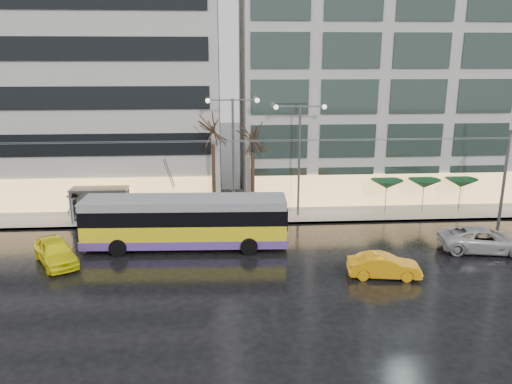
{
  "coord_description": "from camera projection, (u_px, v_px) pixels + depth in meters",
  "views": [
    {
      "loc": [
        1.25,
        -26.06,
        12.0
      ],
      "look_at": [
        3.33,
        5.0,
        3.62
      ],
      "focal_mm": 35.0,
      "sensor_mm": 36.0,
      "label": 1
    }
  ],
  "objects": [
    {
      "name": "kerb",
      "position": [
        235.0,
        224.0,
        36.98
      ],
      "size": [
        80.0,
        0.1,
        0.15
      ],
      "primitive_type": "cube",
      "color": "slate",
      "rests_on": "ground"
    },
    {
      "name": "street_lamp_far",
      "position": [
        299.0,
        144.0,
        37.52
      ],
      "size": [
        3.96,
        0.36,
        8.53
      ],
      "color": "#595B60",
      "rests_on": "sidewalk"
    },
    {
      "name": "parasol_c",
      "position": [
        461.0,
        183.0,
        39.4
      ],
      "size": [
        2.5,
        2.5,
        2.65
      ],
      "color": "#595B60",
      "rests_on": "sidewalk"
    },
    {
      "name": "pedestrian_a",
      "position": [
        109.0,
        206.0,
        36.34
      ],
      "size": [
        1.08,
        1.1,
        2.19
      ],
      "color": "black",
      "rests_on": "sidewalk"
    },
    {
      "name": "pedestrian_b",
      "position": [
        140.0,
        210.0,
        37.12
      ],
      "size": [
        1.09,
        1.0,
        1.82
      ],
      "color": "black",
      "rests_on": "sidewalk"
    },
    {
      "name": "pedestrian_c",
      "position": [
        73.0,
        206.0,
        37.33
      ],
      "size": [
        1.16,
        1.0,
        2.11
      ],
      "color": "black",
      "rests_on": "sidewalk"
    },
    {
      "name": "taxi_a",
      "position": [
        55.0,
        252.0,
        29.89
      ],
      "size": [
        3.92,
        4.84,
        1.55
      ],
      "primitive_type": "imported",
      "rotation": [
        0.0,
        0.0,
        0.54
      ],
      "color": "#FFF30D",
      "rests_on": "ground"
    },
    {
      "name": "tree_b",
      "position": [
        253.0,
        135.0,
        37.5
      ],
      "size": [
        3.2,
        3.2,
        7.7
      ],
      "color": "black",
      "rests_on": "sidewalk"
    },
    {
      "name": "parasol_a",
      "position": [
        387.0,
        184.0,
        39.02
      ],
      "size": [
        2.5,
        2.5,
        2.65
      ],
      "color": "#595B60",
      "rests_on": "sidewalk"
    },
    {
      "name": "building_right",
      "position": [
        421.0,
        50.0,
        44.39
      ],
      "size": [
        32.0,
        14.0,
        25.0
      ],
      "primitive_type": "cube",
      "color": "#B1AFA9",
      "rests_on": "sidewalk"
    },
    {
      "name": "sedan_silver",
      "position": [
        484.0,
        240.0,
        31.87
      ],
      "size": [
        5.92,
        3.48,
        1.55
      ],
      "primitive_type": "imported",
      "rotation": [
        0.0,
        0.0,
        1.4
      ],
      "color": "#AFAFB4",
      "rests_on": "ground"
    },
    {
      "name": "catenary",
      "position": [
        220.0,
        173.0,
        34.76
      ],
      "size": [
        42.24,
        5.12,
        7.0
      ],
      "color": "#595B60",
      "rests_on": "ground"
    },
    {
      "name": "street_lamp_near",
      "position": [
        233.0,
        141.0,
        37.13
      ],
      "size": [
        3.96,
        0.36,
        9.03
      ],
      "color": "#595B60",
      "rests_on": "sidewalk"
    },
    {
      "name": "building_left",
      "position": [
        19.0,
        68.0,
        42.53
      ],
      "size": [
        34.0,
        14.0,
        22.0
      ],
      "primitive_type": "cube",
      "color": "#B1AFA9",
      "rests_on": "sidewalk"
    },
    {
      "name": "bus_shelter",
      "position": [
        95.0,
        196.0,
        37.4
      ],
      "size": [
        4.2,
        1.6,
        2.51
      ],
      "color": "#595B60",
      "rests_on": "sidewalk"
    },
    {
      "name": "tree_a",
      "position": [
        213.0,
        127.0,
        36.94
      ],
      "size": [
        3.2,
        3.2,
        8.4
      ],
      "color": "black",
      "rests_on": "sidewalk"
    },
    {
      "name": "taxi_b",
      "position": [
        384.0,
        266.0,
        28.09
      ],
      "size": [
        4.21,
        1.95,
        1.34
      ],
      "primitive_type": "imported",
      "rotation": [
        0.0,
        0.0,
        1.43
      ],
      "color": "#FFA60D",
      "rests_on": "ground"
    },
    {
      "name": "sidewalk",
      "position": [
        233.0,
        205.0,
        41.75
      ],
      "size": [
        80.0,
        10.0,
        0.15
      ],
      "primitive_type": "cube",
      "color": "gray",
      "rests_on": "ground"
    },
    {
      "name": "ground",
      "position": [
        203.0,
        278.0,
        28.15
      ],
      "size": [
        140.0,
        140.0,
        0.0
      ],
      "primitive_type": "plane",
      "color": "black",
      "rests_on": "ground"
    },
    {
      "name": "parasol_b",
      "position": [
        424.0,
        184.0,
        39.21
      ],
      "size": [
        2.5,
        2.5,
        2.65
      ],
      "color": "#595B60",
      "rests_on": "sidewalk"
    },
    {
      "name": "trolleybus",
      "position": [
        185.0,
        223.0,
        32.28
      ],
      "size": [
        13.17,
        5.32,
        6.06
      ],
      "color": "yellow",
      "rests_on": "ground"
    }
  ]
}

